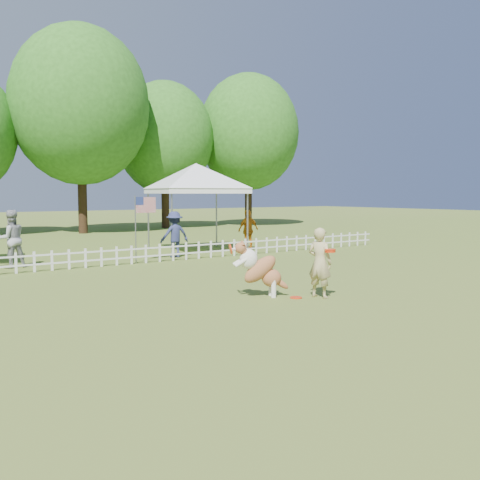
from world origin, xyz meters
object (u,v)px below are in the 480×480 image
(spectator_c, at_px, (248,230))
(flag_pole, at_px, (136,230))
(canopy_tent_right, at_px, (196,209))
(dog, at_px, (261,269))
(frisbee_on_turf, at_px, (296,298))
(spectator_a, at_px, (11,239))
(spectator_b, at_px, (175,234))
(handler, at_px, (320,263))

(spectator_c, bearing_deg, flag_pole, 11.60)
(canopy_tent_right, height_order, flag_pole, canopy_tent_right)
(canopy_tent_right, xyz_separation_m, spectator_c, (1.97, -0.73, -0.86))
(dog, height_order, flag_pole, flag_pole)
(spectator_c, bearing_deg, dog, 54.06)
(frisbee_on_turf, distance_m, flag_pole, 7.44)
(spectator_a, bearing_deg, dog, 107.49)
(flag_pole, height_order, spectator_b, flag_pole)
(frisbee_on_turf, height_order, flag_pole, flag_pole)
(flag_pole, distance_m, spectator_a, 3.74)
(spectator_b, bearing_deg, canopy_tent_right, -138.61)
(frisbee_on_turf, bearing_deg, canopy_tent_right, 71.98)
(handler, relative_size, flag_pole, 0.70)
(canopy_tent_right, relative_size, spectator_b, 2.06)
(dog, height_order, spectator_a, spectator_a)
(handler, xyz_separation_m, dog, (-1.01, 0.77, -0.15))
(canopy_tent_right, relative_size, spectator_a, 1.90)
(flag_pole, height_order, spectator_c, flag_pole)
(dog, distance_m, frisbee_on_turf, 0.97)
(handler, height_order, dog, handler)
(spectator_a, bearing_deg, canopy_tent_right, -179.20)
(handler, xyz_separation_m, spectator_b, (0.94, 8.33, 0.05))
(spectator_c, bearing_deg, canopy_tent_right, -21.81)
(spectator_b, bearing_deg, spectator_c, -167.90)
(frisbee_on_turf, bearing_deg, dog, 136.13)
(spectator_b, bearing_deg, handler, 87.55)
(frisbee_on_turf, distance_m, spectator_b, 8.25)
(dog, height_order, frisbee_on_turf, dog)
(handler, relative_size, dog, 1.24)
(spectator_b, xyz_separation_m, spectator_c, (3.60, 0.51, -0.00))
(flag_pole, bearing_deg, handler, -91.82)
(frisbee_on_turf, height_order, spectator_a, spectator_a)
(dog, relative_size, canopy_tent_right, 0.37)
(handler, height_order, spectator_c, spectator_c)
(frisbee_on_turf, relative_size, spectator_a, 0.15)
(handler, relative_size, spectator_b, 0.94)
(flag_pole, bearing_deg, spectator_a, 152.08)
(frisbee_on_turf, bearing_deg, handler, -27.46)
(frisbee_on_turf, distance_m, canopy_tent_right, 9.96)
(dog, bearing_deg, flag_pole, 112.66)
(handler, xyz_separation_m, flag_pole, (-0.87, 7.59, 0.33))
(flag_pole, xyz_separation_m, spectator_b, (1.81, 0.74, -0.28))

